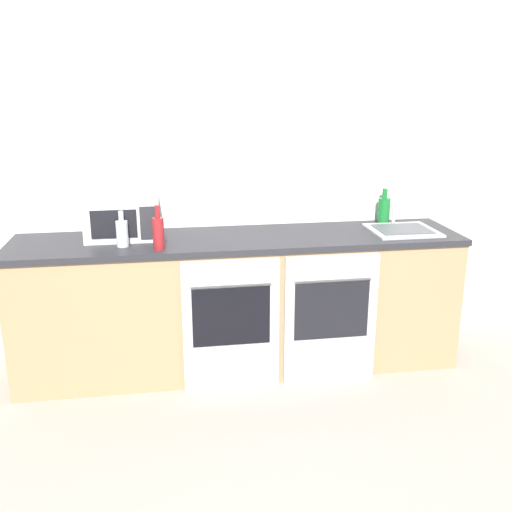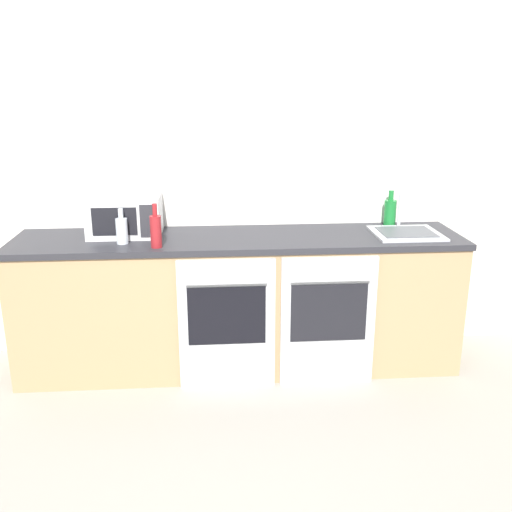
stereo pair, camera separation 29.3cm
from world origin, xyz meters
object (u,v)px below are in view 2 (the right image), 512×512
at_px(oven_left, 227,324).
at_px(bottle_clear, 122,230).
at_px(microwave, 125,215).
at_px(sink, 406,232).
at_px(bottle_green, 390,212).
at_px(bottle_red, 156,230).
at_px(oven_right, 328,321).

relative_size(oven_left, bottle_clear, 3.88).
bearing_deg(microwave, sink, -4.10).
xyz_separation_m(oven_left, sink, (1.22, 0.30, 0.50)).
relative_size(microwave, bottle_clear, 2.11).
height_order(bottle_clear, bottle_green, bottle_green).
distance_m(microwave, bottle_clear, 0.23).
bearing_deg(bottle_green, bottle_clear, -169.22).
bearing_deg(oven_left, bottle_green, 25.32).
distance_m(bottle_green, sink, 0.28).
bearing_deg(bottle_red, sink, 6.64).
relative_size(bottle_green, sink, 0.57).
bearing_deg(sink, microwave, 175.90).
bearing_deg(bottle_green, oven_left, -154.68).
bearing_deg(sink, oven_left, -166.22).
bearing_deg(oven_right, sink, 27.59).
bearing_deg(bottle_clear, oven_left, -18.09).
relative_size(oven_right, sink, 1.97).
distance_m(oven_right, bottle_green, 0.97).
height_order(bottle_clear, sink, sink).
distance_m(oven_left, bottle_green, 1.43).
distance_m(oven_left, oven_right, 0.65).
xyz_separation_m(oven_left, microwave, (-0.66, 0.43, 0.62)).
height_order(oven_left, microwave, microwave).
relative_size(bottle_red, sink, 0.63).
bearing_deg(bottle_clear, microwave, 92.18).
distance_m(oven_right, bottle_red, 1.23).
height_order(oven_left, bottle_clear, bottle_clear).
xyz_separation_m(microwave, bottle_green, (1.84, 0.13, -0.03)).
distance_m(oven_left, sink, 1.35).
bearing_deg(bottle_green, oven_right, -133.80).
height_order(microwave, bottle_red, bottle_red).
distance_m(bottle_red, bottle_green, 1.67).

